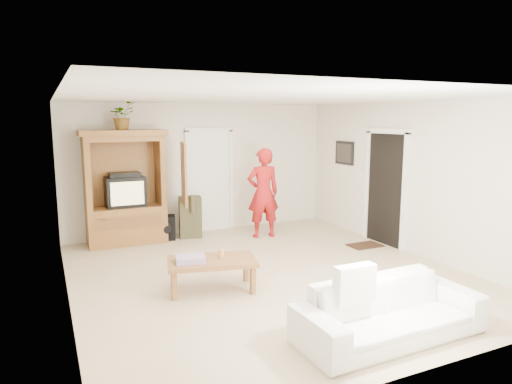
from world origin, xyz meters
The scene contains 19 objects.
floor centered at (0.00, 0.00, 0.00)m, with size 6.00×6.00×0.00m, color tan.
ceiling centered at (0.00, 0.00, 2.60)m, with size 6.00×6.00×0.00m, color white.
wall_back centered at (0.00, 3.00, 1.30)m, with size 5.50×5.50×0.00m, color silver.
wall_front centered at (0.00, -3.00, 1.30)m, with size 5.50×5.50×0.00m, color silver.
wall_left centered at (-2.75, 0.00, 1.30)m, with size 6.00×6.00×0.00m, color silver.
wall_right centered at (2.75, 0.00, 1.30)m, with size 6.00×6.00×0.00m, color silver.
armoire centered at (-1.58, 2.66, 0.91)m, with size 1.82×1.14×2.10m.
door_back centered at (0.15, 2.97, 1.02)m, with size 0.85×0.05×2.04m, color white.
doorway_right centered at (2.73, 0.60, 1.02)m, with size 0.05×0.90×2.04m, color black.
framed_picture centered at (2.73, 1.90, 1.60)m, with size 0.03×0.60×0.48m, color black.
doormat centered at (2.30, 0.60, 0.01)m, with size 0.60×0.40×0.02m, color #382316.
plant centered at (-1.60, 2.63, 2.35)m, with size 0.46×0.40×0.51m, color #4C7238.
man centered at (0.90, 1.99, 0.87)m, with size 0.64×0.42×1.75m, color #A31517.
sofa centered at (0.28, -2.35, 0.30)m, with size 2.06×0.81×0.60m, color white.
coffee_table centered at (-0.97, -0.27, 0.38)m, with size 1.29×0.89×0.44m.
towel centered at (-1.27, -0.27, 0.48)m, with size 0.38×0.28×0.08m, color #FC54C6.
candle centered at (-0.81, -0.22, 0.49)m, with size 0.08×0.08×0.10m, color tan.
backpack_black centered at (-0.91, 2.54, 0.23)m, with size 0.38×0.22×0.47m, color black, non-canonical shape.
backpack_olive centered at (-0.40, 2.58, 0.40)m, with size 0.42×0.31×0.80m, color #47442B, non-canonical shape.
Camera 1 is at (-2.93, -5.86, 2.30)m, focal length 32.00 mm.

